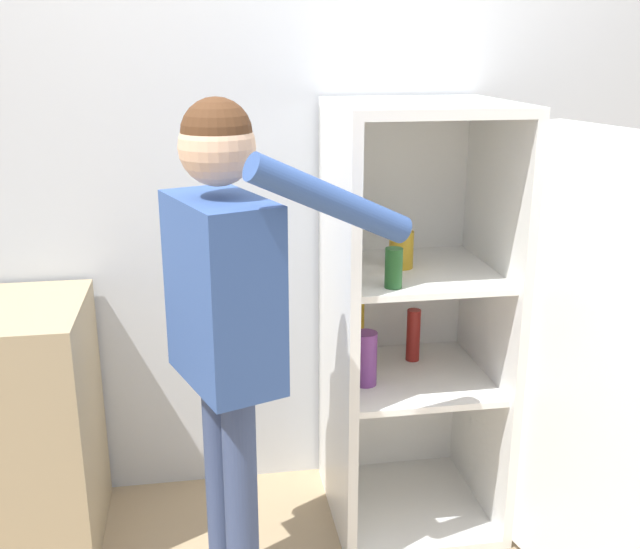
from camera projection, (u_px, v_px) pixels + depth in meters
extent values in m
cube|color=silver|center=(303.00, 177.00, 2.90)|extent=(7.00, 0.06, 2.55)
cube|color=white|center=(407.00, 503.00, 2.98)|extent=(0.61, 0.62, 0.04)
cube|color=white|center=(423.00, 107.00, 2.53)|extent=(0.61, 0.62, 0.04)
cube|color=white|center=(394.00, 296.00, 3.03)|extent=(0.61, 0.03, 1.51)
cube|color=white|center=(337.00, 326.00, 2.71)|extent=(0.04, 0.62, 1.51)
cube|color=white|center=(489.00, 317.00, 2.80)|extent=(0.03, 0.62, 1.51)
cube|color=white|center=(412.00, 376.00, 2.82)|extent=(0.54, 0.55, 0.02)
cube|color=white|center=(416.00, 272.00, 2.70)|extent=(0.54, 0.55, 0.02)
cube|color=white|center=(599.00, 384.00, 2.24)|extent=(0.18, 0.61, 1.51)
cylinder|color=maroon|center=(413.00, 335.00, 2.91)|extent=(0.05, 0.05, 0.21)
cylinder|color=#B78C1E|center=(401.00, 249.00, 2.69)|extent=(0.09, 0.09, 0.14)
cylinder|color=#1E5123|center=(394.00, 268.00, 2.47)|extent=(0.06, 0.06, 0.14)
cylinder|color=#B78C1E|center=(357.00, 329.00, 2.90)|extent=(0.06, 0.06, 0.26)
cylinder|color=#723884|center=(365.00, 359.00, 2.70)|extent=(0.08, 0.08, 0.20)
cylinder|color=#384770|center=(221.00, 479.00, 2.47)|extent=(0.10, 0.10, 0.79)
cylinder|color=#384770|center=(241.00, 505.00, 2.33)|extent=(0.10, 0.10, 0.79)
cube|color=#335193|center=(223.00, 292.00, 2.20)|extent=(0.35, 0.46, 0.56)
sphere|color=#DBAD89|center=(217.00, 147.00, 2.07)|extent=(0.22, 0.22, 0.22)
sphere|color=#4C2D19|center=(217.00, 133.00, 2.06)|extent=(0.20, 0.20, 0.20)
cylinder|color=#335193|center=(196.00, 280.00, 2.40)|extent=(0.08, 0.08, 0.53)
cylinder|color=#335193|center=(332.00, 201.00, 2.04)|extent=(0.51, 0.25, 0.30)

